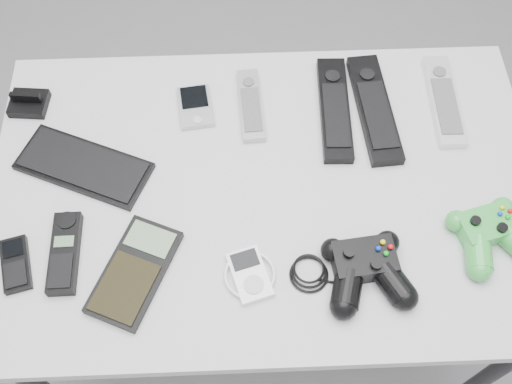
{
  "coord_description": "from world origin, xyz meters",
  "views": [
    {
      "loc": [
        -0.14,
        -0.65,
        1.66
      ],
      "look_at": [
        -0.12,
        -0.11,
        0.71
      ],
      "focal_mm": 42.0,
      "sensor_mm": 36.0,
      "label": 1
    }
  ],
  "objects_px": {
    "controller_black": "(366,268)",
    "mobile_phone": "(16,264)",
    "desk": "(266,203)",
    "pda": "(195,106)",
    "cordless_handset": "(65,253)",
    "pda_keyboard": "(84,166)",
    "calculator": "(135,271)",
    "mp3_player": "(250,275)",
    "remote_silver_a": "(251,105)",
    "remote_black_b": "(374,108)",
    "controller_green": "(491,233)",
    "remote_black_a": "(335,108)",
    "remote_silver_b": "(444,100)"
  },
  "relations": [
    {
      "from": "controller_black",
      "to": "mobile_phone",
      "type": "bearing_deg",
      "value": 170.06
    },
    {
      "from": "desk",
      "to": "pda",
      "type": "xyz_separation_m",
      "value": [
        -0.13,
        0.19,
        0.07
      ]
    },
    {
      "from": "mobile_phone",
      "to": "cordless_handset",
      "type": "distance_m",
      "value": 0.08
    },
    {
      "from": "pda_keyboard",
      "to": "calculator",
      "type": "height_order",
      "value": "calculator"
    },
    {
      "from": "desk",
      "to": "mobile_phone",
      "type": "bearing_deg",
      "value": -162.29
    },
    {
      "from": "pda_keyboard",
      "to": "mobile_phone",
      "type": "distance_m",
      "value": 0.22
    },
    {
      "from": "mp3_player",
      "to": "pda",
      "type": "bearing_deg",
      "value": 88.52
    },
    {
      "from": "remote_silver_a",
      "to": "controller_black",
      "type": "xyz_separation_m",
      "value": [
        0.18,
        -0.37,
        0.02
      ]
    },
    {
      "from": "remote_black_b",
      "to": "controller_green",
      "type": "xyz_separation_m",
      "value": [
        0.16,
        -0.29,
        0.01
      ]
    },
    {
      "from": "pda",
      "to": "controller_green",
      "type": "relative_size",
      "value": 0.68
    },
    {
      "from": "pda_keyboard",
      "to": "mp3_player",
      "type": "xyz_separation_m",
      "value": [
        0.31,
        -0.23,
        0.0
      ]
    },
    {
      "from": "mobile_phone",
      "to": "mp3_player",
      "type": "xyz_separation_m",
      "value": [
        0.4,
        -0.04,
        -0.0
      ]
    },
    {
      "from": "remote_black_a",
      "to": "calculator",
      "type": "relative_size",
      "value": 1.3
    },
    {
      "from": "desk",
      "to": "pda",
      "type": "bearing_deg",
      "value": 125.35
    },
    {
      "from": "mp3_player",
      "to": "controller_green",
      "type": "distance_m",
      "value": 0.43
    },
    {
      "from": "remote_black_a",
      "to": "mobile_phone",
      "type": "distance_m",
      "value": 0.66
    },
    {
      "from": "pda_keyboard",
      "to": "mobile_phone",
      "type": "height_order",
      "value": "mobile_phone"
    },
    {
      "from": "mobile_phone",
      "to": "mp3_player",
      "type": "bearing_deg",
      "value": -19.37
    },
    {
      "from": "remote_black_a",
      "to": "controller_green",
      "type": "bearing_deg",
      "value": -48.14
    },
    {
      "from": "remote_silver_a",
      "to": "remote_black_a",
      "type": "distance_m",
      "value": 0.17
    },
    {
      "from": "pda_keyboard",
      "to": "remote_black_b",
      "type": "relative_size",
      "value": 0.95
    },
    {
      "from": "remote_silver_a",
      "to": "controller_black",
      "type": "distance_m",
      "value": 0.41
    },
    {
      "from": "calculator",
      "to": "remote_silver_b",
      "type": "bearing_deg",
      "value": 53.55
    },
    {
      "from": "remote_silver_b",
      "to": "cordless_handset",
      "type": "bearing_deg",
      "value": -155.83
    },
    {
      "from": "cordless_handset",
      "to": "mp3_player",
      "type": "xyz_separation_m",
      "value": [
        0.32,
        -0.05,
        -0.0
      ]
    },
    {
      "from": "pda_keyboard",
      "to": "remote_silver_a",
      "type": "bearing_deg",
      "value": 45.82
    },
    {
      "from": "remote_black_b",
      "to": "pda_keyboard",
      "type": "bearing_deg",
      "value": -173.16
    },
    {
      "from": "mobile_phone",
      "to": "pda",
      "type": "bearing_deg",
      "value": 32.61
    },
    {
      "from": "remote_silver_b",
      "to": "mp3_player",
      "type": "distance_m",
      "value": 0.54
    },
    {
      "from": "remote_black_a",
      "to": "controller_green",
      "type": "relative_size",
      "value": 1.68
    },
    {
      "from": "controller_green",
      "to": "remote_silver_b",
      "type": "bearing_deg",
      "value": 79.09
    },
    {
      "from": "remote_black_b",
      "to": "mobile_phone",
      "type": "bearing_deg",
      "value": -159.35
    },
    {
      "from": "remote_silver_b",
      "to": "mp3_player",
      "type": "xyz_separation_m",
      "value": [
        -0.4,
        -0.36,
        -0.0
      ]
    },
    {
      "from": "mp3_player",
      "to": "controller_green",
      "type": "xyz_separation_m",
      "value": [
        0.42,
        0.06,
        0.02
      ]
    },
    {
      "from": "pda",
      "to": "remote_silver_b",
      "type": "height_order",
      "value": "remote_silver_b"
    },
    {
      "from": "desk",
      "to": "mobile_phone",
      "type": "xyz_separation_m",
      "value": [
        -0.44,
        -0.14,
        0.07
      ]
    },
    {
      "from": "remote_black_b",
      "to": "controller_black",
      "type": "relative_size",
      "value": 1.03
    },
    {
      "from": "desk",
      "to": "remote_silver_a",
      "type": "distance_m",
      "value": 0.2
    },
    {
      "from": "pda_keyboard",
      "to": "remote_black_a",
      "type": "xyz_separation_m",
      "value": [
        0.49,
        0.11,
        0.0
      ]
    },
    {
      "from": "controller_green",
      "to": "desk",
      "type": "bearing_deg",
      "value": 147.94
    },
    {
      "from": "pda_keyboard",
      "to": "controller_black",
      "type": "bearing_deg",
      "value": -1.3
    },
    {
      "from": "pda_keyboard",
      "to": "remote_black_b",
      "type": "distance_m",
      "value": 0.58
    },
    {
      "from": "pda_keyboard",
      "to": "remote_silver_b",
      "type": "relative_size",
      "value": 1.12
    },
    {
      "from": "calculator",
      "to": "controller_black",
      "type": "bearing_deg",
      "value": 21.48
    },
    {
      "from": "remote_silver_a",
      "to": "remote_black_a",
      "type": "xyz_separation_m",
      "value": [
        0.17,
        -0.02,
        0.0
      ]
    },
    {
      "from": "pda",
      "to": "mobile_phone",
      "type": "relative_size",
      "value": 1.0
    },
    {
      "from": "desk",
      "to": "controller_black",
      "type": "relative_size",
      "value": 4.08
    },
    {
      "from": "controller_black",
      "to": "controller_green",
      "type": "xyz_separation_m",
      "value": [
        0.23,
        0.06,
        -0.0
      ]
    },
    {
      "from": "remote_black_a",
      "to": "mp3_player",
      "type": "height_order",
      "value": "remote_black_a"
    },
    {
      "from": "controller_black",
      "to": "remote_silver_a",
      "type": "bearing_deg",
      "value": 110.21
    }
  ]
}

